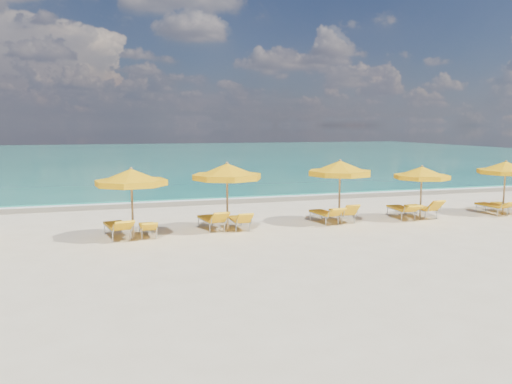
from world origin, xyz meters
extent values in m
plane|color=beige|center=(0.00, 0.00, 0.00)|extent=(120.00, 120.00, 0.00)
cube|color=#157764|center=(0.00, 48.00, 0.00)|extent=(120.00, 80.00, 0.30)
cube|color=tan|center=(0.00, 7.40, 0.00)|extent=(120.00, 2.60, 0.01)
cube|color=white|center=(0.00, 8.20, 0.00)|extent=(120.00, 1.20, 0.03)
cube|color=white|center=(-6.00, 17.00, 0.00)|extent=(14.00, 0.36, 0.05)
cube|color=white|center=(8.00, 24.00, 0.00)|extent=(18.00, 0.30, 0.05)
cylinder|color=#997B4C|center=(-5.00, -0.46, 1.19)|extent=(0.07, 0.07, 2.39)
cone|color=#FFB40D|center=(-5.00, -0.46, 2.20)|extent=(2.95, 2.95, 0.48)
cylinder|color=#FFB40D|center=(-5.00, -0.46, 1.96)|extent=(2.97, 2.97, 0.19)
sphere|color=#997B4C|center=(-5.00, -0.46, 2.44)|extent=(0.11, 0.11, 0.11)
cylinder|color=#997B4C|center=(-1.59, -0.12, 1.24)|extent=(0.08, 0.08, 2.47)
cone|color=#FFB40D|center=(-1.59, -0.12, 2.27)|extent=(2.60, 2.60, 0.49)
cylinder|color=#FFB40D|center=(-1.59, -0.12, 2.03)|extent=(2.62, 2.62, 0.20)
sphere|color=#997B4C|center=(-1.59, -0.12, 2.53)|extent=(0.11, 0.11, 0.11)
cylinder|color=#997B4C|center=(3.01, 0.03, 1.23)|extent=(0.08, 0.08, 2.47)
cone|color=#FFB40D|center=(3.01, 0.03, 2.27)|extent=(2.82, 2.82, 0.49)
cylinder|color=#FFB40D|center=(3.01, 0.03, 2.03)|extent=(2.84, 2.84, 0.20)
sphere|color=#997B4C|center=(3.01, 0.03, 2.52)|extent=(0.11, 0.11, 0.11)
cylinder|color=#997B4C|center=(6.58, -0.22, 1.09)|extent=(0.07, 0.07, 2.18)
cone|color=#FFB40D|center=(6.58, -0.22, 2.01)|extent=(2.40, 2.40, 0.44)
cylinder|color=#FFB40D|center=(6.58, -0.22, 1.79)|extent=(2.42, 2.42, 0.17)
sphere|color=#997B4C|center=(6.58, -0.22, 2.23)|extent=(0.10, 0.10, 0.10)
cylinder|color=#997B4C|center=(10.85, -0.15, 1.15)|extent=(0.07, 0.07, 2.29)
cone|color=#FFB40D|center=(10.85, -0.15, 2.11)|extent=(2.62, 2.62, 0.46)
cylinder|color=#FFB40D|center=(10.85, -0.15, 1.89)|extent=(2.64, 2.64, 0.18)
sphere|color=#997B4C|center=(10.85, -0.15, 2.34)|extent=(0.10, 0.10, 0.10)
cube|color=yellow|center=(-5.52, 0.08, 0.42)|extent=(0.91, 1.54, 0.09)
cube|color=yellow|center=(-5.33, -0.92, 0.59)|extent=(0.76, 0.75, 0.42)
cube|color=yellow|center=(-4.47, 0.02, 0.34)|extent=(0.54, 1.18, 0.07)
cube|color=yellow|center=(-4.46, -0.80, 0.48)|extent=(0.53, 0.51, 0.35)
cube|color=yellow|center=(-2.10, 0.49, 0.40)|extent=(0.82, 1.45, 0.08)
cube|color=yellow|center=(-1.95, -0.44, 0.60)|extent=(0.69, 0.64, 0.47)
cube|color=yellow|center=(-1.07, 0.26, 0.36)|extent=(0.57, 1.27, 0.08)
cube|color=yellow|center=(-1.06, -0.60, 0.55)|extent=(0.57, 0.52, 0.43)
cube|color=yellow|center=(2.52, 0.46, 0.39)|extent=(0.75, 1.41, 0.08)
cube|color=yellow|center=(2.62, -0.48, 0.56)|extent=(0.66, 0.64, 0.41)
cube|color=yellow|center=(3.37, 0.54, 0.38)|extent=(0.64, 1.33, 0.08)
cube|color=yellow|center=(3.34, -0.33, 0.60)|extent=(0.60, 0.52, 0.49)
cube|color=yellow|center=(6.08, 0.45, 0.41)|extent=(0.77, 1.46, 0.09)
cube|color=yellow|center=(5.98, -0.54, 0.56)|extent=(0.69, 0.69, 0.37)
cube|color=yellow|center=(7.00, 0.39, 0.40)|extent=(0.71, 1.43, 0.09)
cube|color=yellow|center=(7.07, -0.54, 0.63)|extent=(0.66, 0.58, 0.51)
cube|color=yellow|center=(10.47, 0.16, 0.38)|extent=(0.67, 1.36, 0.08)
cube|color=yellow|center=(10.52, -0.78, 0.53)|extent=(0.63, 0.63, 0.36)
cube|color=yellow|center=(11.38, 0.37, 0.34)|extent=(0.57, 1.20, 0.07)
camera|label=1|loc=(-5.78, -17.73, 3.88)|focal=35.00mm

